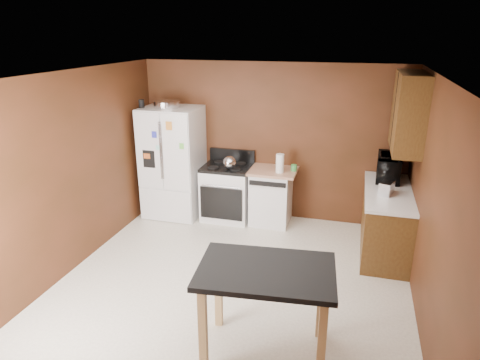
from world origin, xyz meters
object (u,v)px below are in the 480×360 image
at_px(roasting_pan, 167,104).
at_px(gas_range, 227,191).
at_px(paper_towel, 280,163).
at_px(microwave, 389,169).
at_px(refrigerator, 173,162).
at_px(dishwasher, 271,196).
at_px(green_canister, 294,168).
at_px(island, 266,282).
at_px(kettle, 229,163).
at_px(toaster, 387,188).
at_px(pen_cup, 141,104).

bearing_deg(roasting_pan, gas_range, 4.16).
distance_m(paper_towel, microwave, 1.58).
bearing_deg(refrigerator, dishwasher, 2.98).
bearing_deg(refrigerator, roasting_pan, -169.28).
distance_m(paper_towel, green_canister, 0.26).
relative_size(roasting_pan, green_canister, 4.21).
bearing_deg(microwave, refrigerator, 93.36).
xyz_separation_m(roasting_pan, island, (2.22, -2.83, -1.08)).
distance_m(roasting_pan, microwave, 3.49).
relative_size(kettle, refrigerator, 0.12).
relative_size(toaster, microwave, 0.39).
bearing_deg(refrigerator, paper_towel, -0.39).
distance_m(roasting_pan, paper_towel, 2.00).
bearing_deg(green_canister, island, -86.02).
xyz_separation_m(paper_towel, microwave, (1.57, 0.07, 0.03)).
bearing_deg(island, refrigerator, 127.46).
bearing_deg(green_canister, microwave, -2.79).
relative_size(roasting_pan, toaster, 1.72).
height_order(toaster, refrigerator, refrigerator).
xyz_separation_m(kettle, green_canister, (0.97, 0.22, -0.07)).
relative_size(pen_cup, microwave, 0.21).
height_order(pen_cup, green_canister, pen_cup).
height_order(paper_towel, dishwasher, paper_towel).
xyz_separation_m(roasting_pan, kettle, (1.05, -0.09, -0.85)).
xyz_separation_m(pen_cup, dishwasher, (2.04, 0.23, -1.41)).
distance_m(kettle, green_canister, 1.00).
height_order(pen_cup, island, pen_cup).
distance_m(roasting_pan, kettle, 1.35).
distance_m(paper_towel, refrigerator, 1.78).
height_order(toaster, gas_range, gas_range).
distance_m(microwave, dishwasher, 1.82).
distance_m(paper_towel, dishwasher, 0.61).
height_order(kettle, dishwasher, kettle).
distance_m(roasting_pan, green_canister, 2.22).
distance_m(toaster, island, 2.54).
xyz_separation_m(roasting_pan, dishwasher, (1.68, 0.09, -1.40)).
bearing_deg(refrigerator, gas_range, 3.81).
bearing_deg(roasting_pan, microwave, 1.11).
distance_m(dishwasher, island, 2.99).
bearing_deg(microwave, toaster, 177.92).
xyz_separation_m(green_canister, island, (0.21, -2.97, -0.17)).
bearing_deg(pen_cup, kettle, 1.86).
distance_m(roasting_pan, island, 3.76).
bearing_deg(island, toaster, 63.66).
distance_m(pen_cup, paper_towel, 2.34).
xyz_separation_m(paper_towel, toaster, (1.53, -0.56, -0.05)).
bearing_deg(green_canister, pen_cup, -173.63).
distance_m(kettle, microwave, 2.36).
bearing_deg(island, microwave, 67.99).
distance_m(refrigerator, dishwasher, 1.69).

